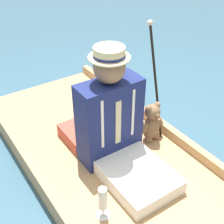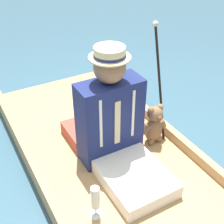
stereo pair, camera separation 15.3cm
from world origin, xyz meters
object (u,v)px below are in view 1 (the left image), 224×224
object	(u,v)px
seated_person	(116,126)
walking_cane	(155,73)
wine_glass	(103,200)
teddy_bear	(152,123)

from	to	relation	value
seated_person	walking_cane	world-z (taller)	walking_cane
wine_glass	seated_person	bearing A→B (deg)	-133.61
seated_person	teddy_bear	size ratio (longest dim) A/B	2.57
seated_person	wine_glass	xyz separation A→B (m)	(0.36, 0.38, -0.19)
teddy_bear	wine_glass	world-z (taller)	teddy_bear
teddy_bear	wine_glass	size ratio (longest dim) A/B	1.44
seated_person	wine_glass	distance (m)	0.55
teddy_bear	walking_cane	bearing A→B (deg)	-128.83
wine_glass	walking_cane	distance (m)	1.08
walking_cane	wine_glass	bearing A→B (deg)	32.89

